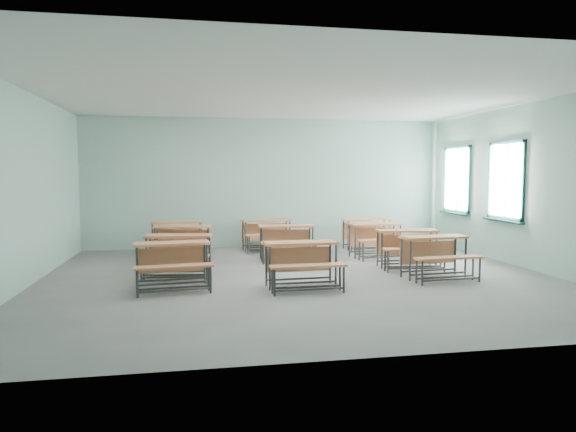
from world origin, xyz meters
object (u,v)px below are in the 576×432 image
Objects in this scene: desk_unit_r0c2 at (437,250)px; desk_unit_r2c2 at (377,235)px; desk_unit_r1c0 at (178,249)px; desk_unit_r0c1 at (303,257)px; desk_unit_r3c0 at (177,232)px; desk_unit_r3c2 at (368,229)px; desk_unit_r0c0 at (172,258)px; desk_unit_r3c1 at (268,230)px; desk_unit_r2c0 at (182,238)px; desk_unit_r1c2 at (409,243)px; desk_unit_r2c1 at (287,237)px.

desk_unit_r0c2 is 2.40m from desk_unit_r2c2.
desk_unit_r0c2 is at bearing -4.92° from desk_unit_r1c0.
desk_unit_r0c1 and desk_unit_r0c2 have the same top height.
desk_unit_r2c2 is at bearing -21.22° from desk_unit_r3c0.
desk_unit_r3c0 is 1.00× the size of desk_unit_r3c2.
desk_unit_r0c1 is at bearing -14.39° from desk_unit_r0c0.
desk_unit_r3c0 is 0.99× the size of desk_unit_r3c1.
desk_unit_r3c0 is at bearing 101.08° from desk_unit_r2c0.
desk_unit_r1c0 is at bearing -93.01° from desk_unit_r3c0.
desk_unit_r1c0 is at bearing 162.37° from desk_unit_r0c2.
desk_unit_r0c0 and desk_unit_r0c2 have the same top height.
desk_unit_r1c2 is 0.99× the size of desk_unit_r3c1.
desk_unit_r0c0 is 1.01m from desk_unit_r1c0.
desk_unit_r1c0 is 1.61m from desk_unit_r2c0.
desk_unit_r0c2 is 0.99× the size of desk_unit_r2c2.
desk_unit_r3c2 is at bearing 55.85° from desk_unit_r0c1.
desk_unit_r0c1 is at bearing -52.52° from desk_unit_r2c0.
desk_unit_r1c0 is 1.05× the size of desk_unit_r2c1.
desk_unit_r1c2 is at bearing -89.56° from desk_unit_r2c2.
desk_unit_r1c2 is at bearing 8.28° from desk_unit_r1c0.
desk_unit_r3c1 is (2.06, 3.79, 0.00)m from desk_unit_r0c0.
desk_unit_r2c1 is at bearing 153.40° from desk_unit_r1c2.
desk_unit_r3c2 is at bearing 73.97° from desk_unit_r2c2.
desk_unit_r0c0 is at bearing -156.76° from desk_unit_r2c2.
desk_unit_r0c1 and desk_unit_r1c0 have the same top height.
desk_unit_r3c0 is at bearing 116.04° from desk_unit_r0c1.
desk_unit_r0c2 is at bearing -5.74° from desk_unit_r0c0.
desk_unit_r2c2 is at bearing 0.60° from desk_unit_r2c0.
desk_unit_r0c1 is 0.96× the size of desk_unit_r3c1.
desk_unit_r3c2 is (4.51, 3.60, 0.00)m from desk_unit_r0c0.
desk_unit_r0c2 is 1.00× the size of desk_unit_r3c0.
desk_unit_r0c1 is 0.95× the size of desk_unit_r1c0.
desk_unit_r0c0 is 4.31m from desk_unit_r3c1.
desk_unit_r3c2 is (2.23, 1.22, 0.00)m from desk_unit_r2c1.
desk_unit_r0c1 is at bearing -96.38° from desk_unit_r3c1.
desk_unit_r0c0 is 2.62m from desk_unit_r2c0.
desk_unit_r0c1 is 0.97× the size of desk_unit_r1c2.
desk_unit_r0c1 is at bearing -25.65° from desk_unit_r1c0.
desk_unit_r2c0 and desk_unit_r3c2 have the same top height.
desk_unit_r3c1 is (-2.39, 2.73, 0.00)m from desk_unit_r1c2.
desk_unit_r2c2 is 1.01× the size of desk_unit_r3c0.
desk_unit_r2c2 is (-0.15, 1.35, 0.00)m from desk_unit_r1c2.
desk_unit_r2c1 is 0.97× the size of desk_unit_r3c0.
desk_unit_r2c2 is 4.53m from desk_unit_r3c0.
desk_unit_r2c2 and desk_unit_r3c1 have the same top height.
desk_unit_r3c2 is (0.06, 2.54, 0.00)m from desk_unit_r1c2.
desk_unit_r1c0 and desk_unit_r3c0 have the same top height.
desk_unit_r2c1 is at bearing -33.92° from desk_unit_r3c0.
desk_unit_r2c1 is 2.02m from desk_unit_r2c2.
desk_unit_r1c0 is at bearing 81.36° from desk_unit_r0c0.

